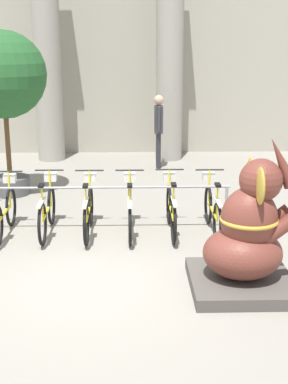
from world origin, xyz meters
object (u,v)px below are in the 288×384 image
bicycle_4 (89,210)px  bicycle_7 (212,209)px  bicycle_5 (130,210)px  elephant_statue (247,239)px  bicycle_3 (47,210)px  bicycle_6 (171,209)px  potted_tree (3,80)px  bicycle_2 (5,211)px  person_pedestrian (159,124)px

bicycle_4 → bicycle_7: size_ratio=1.00×
bicycle_7 → bicycle_5: bearing=179.8°
elephant_statue → bicycle_3: bearing=143.0°
bicycle_6 → elephant_statue: (0.79, -2.12, 0.27)m
bicycle_7 → elephant_statue: 2.11m
bicycle_6 → potted_tree: potted_tree is taller
bicycle_2 → bicycle_4: 1.35m
bicycle_5 → bicycle_7: 1.35m
bicycle_5 → elephant_statue: (1.47, -2.09, 0.27)m
bicycle_3 → bicycle_7: bearing=-0.9°
bicycle_6 → potted_tree: 4.39m
bicycle_2 → potted_tree: size_ratio=0.51×
bicycle_4 → elephant_statue: (2.15, -2.09, 0.27)m
bicycle_4 → person_pedestrian: 4.95m
bicycle_7 → person_pedestrian: person_pedestrian is taller
bicycle_6 → person_pedestrian: bearing=89.5°
bicycle_2 → bicycle_4: size_ratio=1.00×
bicycle_5 → potted_tree: 3.95m
bicycle_3 → person_pedestrian: size_ratio=0.93×
bicycle_3 → elephant_statue: 3.55m
bicycle_5 → elephant_statue: elephant_statue is taller
potted_tree → bicycle_5: bearing=-44.4°
bicycle_2 → bicycle_6: 2.71m
bicycle_6 → bicycle_7: (0.68, -0.04, 0.00)m
bicycle_3 → bicycle_6: size_ratio=1.00×
person_pedestrian → potted_tree: (-3.18, -2.29, 1.23)m
elephant_statue → bicycle_2: bearing=149.6°
bicycle_7 → elephant_statue: bearing=-86.8°
bicycle_3 → elephant_statue: bearing=-37.0°
bicycle_7 → person_pedestrian: size_ratio=0.93×
bicycle_3 → person_pedestrian: 5.15m
bicycle_4 → bicycle_5: bearing=-0.3°
person_pedestrian → bicycle_7: bearing=-82.3°
bicycle_6 → bicycle_2: bearing=-178.6°
bicycle_2 → bicycle_4: bearing=1.7°
bicycle_4 → bicycle_3: bearing=177.1°
bicycle_3 → bicycle_7: size_ratio=1.00×
elephant_statue → person_pedestrian: 6.85m
bicycle_4 → person_pedestrian: bearing=73.5°
bicycle_5 → bicycle_4: bearing=179.7°
bicycle_3 → bicycle_6: bearing=-0.2°
bicycle_3 → bicycle_4: (0.68, -0.03, 0.00)m
bicycle_3 → bicycle_6: 2.03m
bicycle_4 → potted_tree: bearing=126.6°
bicycle_3 → elephant_statue: (2.82, -2.13, 0.27)m
bicycle_5 → bicycle_7: (1.35, -0.00, 0.00)m
potted_tree → elephant_statue: bearing=-48.8°
bicycle_6 → potted_tree: size_ratio=0.51×
bicycle_7 → potted_tree: potted_tree is taller
bicycle_7 → elephant_statue: size_ratio=0.84×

